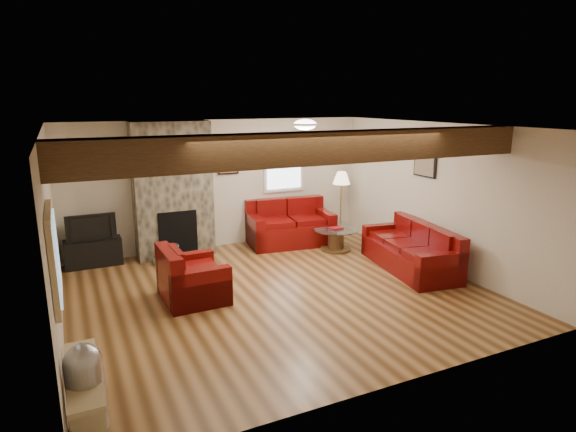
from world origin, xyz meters
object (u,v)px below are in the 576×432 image
at_px(television, 91,227).
at_px(floor_lamp, 341,182).
at_px(sofa_three, 410,247).
at_px(loveseat, 290,223).
at_px(coffee_table, 336,239).
at_px(armchair_red, 193,273).
at_px(tv_cabinet, 93,253).

bearing_deg(television, floor_lamp, -4.17).
xyz_separation_m(sofa_three, floor_lamp, (-0.05, 2.19, 0.82)).
bearing_deg(loveseat, coffee_table, -43.32).
bearing_deg(floor_lamp, coffee_table, -127.05).
bearing_deg(sofa_three, loveseat, -143.02).
height_order(sofa_three, television, television).
height_order(sofa_three, coffee_table, sofa_three).
relative_size(coffee_table, floor_lamp, 0.62).
relative_size(armchair_red, television, 1.20).
relative_size(loveseat, armchair_red, 1.69).
xyz_separation_m(coffee_table, tv_cabinet, (-4.34, 1.06, 0.02)).
distance_m(armchair_red, floor_lamp, 4.18).
relative_size(armchair_red, tv_cabinet, 1.03).
height_order(loveseat, tv_cabinet, loveseat).
bearing_deg(armchair_red, coffee_table, -71.21).
bearing_deg(tv_cabinet, armchair_red, -61.14).
relative_size(loveseat, floor_lamp, 1.18).
bearing_deg(floor_lamp, television, 175.83).
height_order(armchair_red, television, television).
height_order(sofa_three, floor_lamp, floor_lamp).
bearing_deg(tv_cabinet, floor_lamp, -4.17).
xyz_separation_m(loveseat, floor_lamp, (1.16, -0.06, 0.77)).
distance_m(loveseat, armchair_red, 3.15).
xyz_separation_m(armchair_red, coffee_table, (3.12, 1.15, -0.18)).
bearing_deg(loveseat, sofa_three, -54.40).
height_order(armchair_red, coffee_table, armchair_red).
height_order(armchair_red, tv_cabinet, armchair_red).
bearing_deg(armchair_red, tv_cabinet, 27.41).
bearing_deg(tv_cabinet, television, 0.00).
xyz_separation_m(tv_cabinet, floor_lamp, (4.88, -0.36, 0.97)).
xyz_separation_m(sofa_three, coffee_table, (-0.59, 1.48, -0.18)).
relative_size(television, floor_lamp, 0.58).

